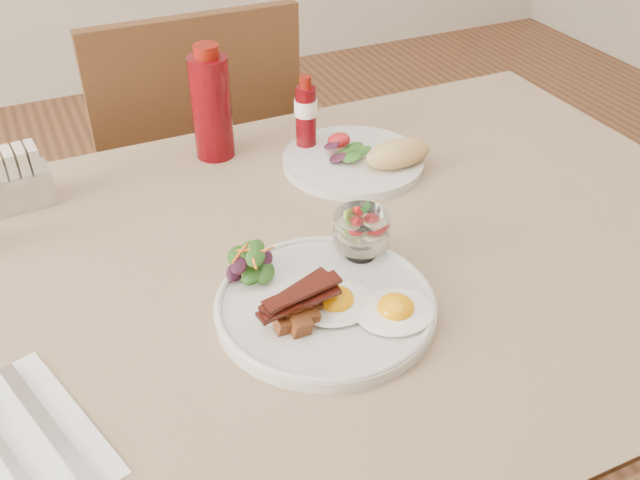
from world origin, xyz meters
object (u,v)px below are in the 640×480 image
at_px(second_plate, 364,158).
at_px(chair_far, 194,179).
at_px(fruit_cup, 361,229).
at_px(sugar_caddy, 15,182).
at_px(table, 314,307).
at_px(hot_sauce_bottle, 306,116).
at_px(ketchup_bottle, 211,106).
at_px(main_plate, 325,306).

bearing_deg(second_plate, chair_far, 111.57).
xyz_separation_m(fruit_cup, sugar_caddy, (-0.41, 0.35, -0.02)).
bearing_deg(second_plate, sugar_caddy, 167.88).
bearing_deg(table, chair_far, 90.00).
bearing_deg(sugar_caddy, fruit_cup, -46.14).
xyz_separation_m(chair_far, sugar_caddy, (-0.36, -0.35, 0.27)).
bearing_deg(second_plate, hot_sauce_bottle, 126.22).
bearing_deg(sugar_caddy, hot_sauce_bottle, -8.30).
bearing_deg(hot_sauce_bottle, chair_far, 107.42).
xyz_separation_m(chair_far, ketchup_bottle, (-0.03, -0.32, 0.32)).
bearing_deg(ketchup_bottle, chair_far, 84.49).
bearing_deg(sugar_caddy, ketchup_bottle, -0.18).
bearing_deg(chair_far, second_plate, -68.43).
distance_m(table, sugar_caddy, 0.49).
bearing_deg(second_plate, table, -132.17).
bearing_deg(fruit_cup, sugar_caddy, 139.06).
bearing_deg(second_plate, ketchup_bottle, 145.94).
relative_size(main_plate, sugar_caddy, 2.59).
relative_size(ketchup_bottle, sugar_caddy, 1.82).
distance_m(main_plate, fruit_cup, 0.12).
bearing_deg(fruit_cup, main_plate, -140.89).
bearing_deg(ketchup_bottle, sugar_caddy, -174.98).
bearing_deg(table, main_plate, -106.67).
bearing_deg(fruit_cup, chair_far, 94.32).
distance_m(fruit_cup, hot_sauce_bottle, 0.34).
relative_size(table, fruit_cup, 17.38).
bearing_deg(chair_far, main_plate, -92.37).
distance_m(chair_far, second_plate, 0.55).
xyz_separation_m(chair_far, second_plate, (0.18, -0.46, 0.24)).
height_order(main_plate, ketchup_bottle, ketchup_bottle).
bearing_deg(main_plate, table, 73.33).
relative_size(table, sugar_caddy, 12.30).
xyz_separation_m(chair_far, fruit_cup, (0.05, -0.70, 0.29)).
distance_m(fruit_cup, sugar_caddy, 0.54).
distance_m(main_plate, second_plate, 0.38).
xyz_separation_m(fruit_cup, second_plate, (0.13, 0.24, -0.04)).
height_order(fruit_cup, sugar_caddy, sugar_caddy).
distance_m(chair_far, main_plate, 0.81).
distance_m(ketchup_bottle, sugar_caddy, 0.33).
bearing_deg(ketchup_bottle, hot_sauce_bottle, -20.19).
height_order(main_plate, fruit_cup, fruit_cup).
height_order(table, main_plate, main_plate).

